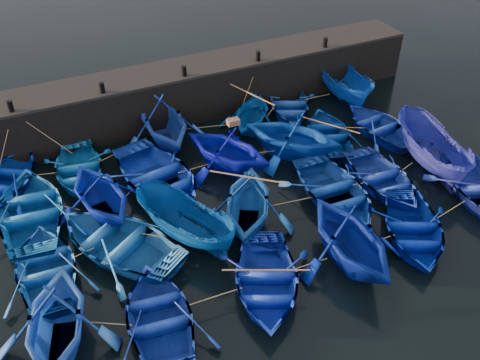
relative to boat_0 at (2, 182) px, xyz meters
name	(u,v)px	position (x,y,z in m)	size (l,w,h in m)	color
ground	(275,240)	(9.14, -7.54, -0.53)	(120.00, 120.00, 0.00)	black
quay_wall	(180,93)	(9.14, 2.96, 0.72)	(26.00, 2.50, 2.50)	black
quay_top	(178,69)	(9.14, 2.96, 2.03)	(26.00, 2.50, 0.12)	black
bollard_0	(10,106)	(1.14, 2.06, 2.34)	(0.24, 0.24, 0.50)	black
bollard_1	(102,88)	(5.14, 2.06, 2.34)	(0.24, 0.24, 0.50)	black
bollard_2	(184,71)	(9.14, 2.06, 2.34)	(0.24, 0.24, 0.50)	black
bollard_3	(258,56)	(13.14, 2.06, 2.34)	(0.24, 0.24, 0.50)	black
bollard_4	(325,42)	(17.14, 2.06, 2.34)	(0.24, 0.24, 0.50)	black
boat_0	(2,182)	(0.00, 0.00, 0.00)	(3.66, 5.12, 1.06)	navy
boat_1	(78,169)	(3.12, -0.33, -0.07)	(3.16, 4.41, 0.92)	#105FAA
boat_2	(163,121)	(7.46, 0.68, 0.72)	(4.11, 4.77, 2.51)	#1C41A6
boat_3	(251,113)	(11.80, 0.02, 0.45)	(3.22, 3.74, 1.97)	#024797
boat_4	(289,105)	(14.35, 0.71, -0.07)	(3.15, 4.41, 0.91)	navy
boat_5	(345,84)	(17.69, 0.63, 0.42)	(1.85, 4.90, 1.90)	#0A3F9A
boat_6	(31,210)	(0.85, -2.44, 0.04)	(3.94, 5.51, 1.14)	#0C539F
boat_7	(100,193)	(3.52, -3.24, 0.60)	(3.72, 4.31, 2.27)	#071FA6
boat_8	(158,177)	(6.09, -2.57, 0.06)	(4.10, 5.73, 1.19)	blue
boat_9	(227,148)	(9.36, -2.54, 0.62)	(3.77, 4.37, 2.30)	#050DA6
boat_10	(293,134)	(12.48, -2.86, 0.67)	(3.95, 4.58, 2.41)	navy
boat_11	(329,133)	(14.75, -2.53, -0.08)	(3.12, 4.36, 0.90)	navy
boat_12	(380,125)	(17.41, -2.99, -0.07)	(3.15, 4.40, 0.91)	#163399
boat_13	(47,268)	(0.91, -5.76, -0.06)	(3.23, 4.52, 0.94)	#1551A0
boat_14	(118,240)	(3.56, -5.59, 0.04)	(3.91, 5.47, 1.13)	blue
boat_15	(184,223)	(5.99, -6.09, 0.36)	(1.74, 4.63, 1.79)	navy
boat_16	(248,201)	(8.60, -6.21, 0.62)	(3.77, 4.38, 2.30)	#124DA0
boat_17	(335,191)	(12.50, -6.49, -0.01)	(3.62, 5.06, 1.05)	#0E3B96
boat_18	(383,178)	(14.89, -6.58, -0.06)	(3.24, 4.53, 0.94)	#17329D
boat_19	(430,150)	(17.61, -6.28, 0.45)	(1.90, 5.05, 1.95)	navy
boat_20	(55,320)	(0.82, -8.80, 0.63)	(3.79, 4.40, 2.31)	blue
boat_21	(160,317)	(3.87, -9.52, -0.06)	(3.27, 4.58, 0.95)	#132F99
boat_22	(266,280)	(7.66, -9.60, -0.04)	(3.39, 4.75, 0.98)	#112CB7
boat_23	(350,237)	(11.01, -9.65, 0.70)	(4.03, 4.68, 2.46)	navy
boat_24	(413,229)	(13.98, -9.69, -0.05)	(3.29, 4.60, 0.96)	#032095
wooden_crate	(233,122)	(9.66, -2.54, 1.90)	(0.53, 0.34, 0.25)	brown
mooring_ropes	(217,153)	(8.93, -2.37, 0.36)	(17.73, 11.69, 2.10)	tan
loose_oars	(276,157)	(10.70, -4.58, 1.04)	(9.35, 11.70, 1.46)	#99724C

